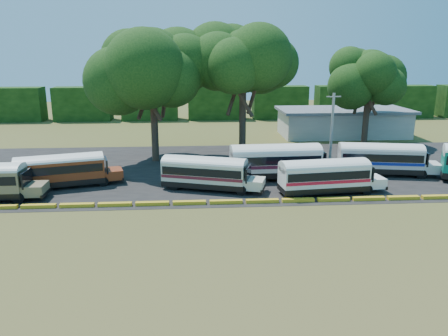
{
  "coord_description": "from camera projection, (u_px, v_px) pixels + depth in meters",
  "views": [
    {
      "loc": [
        -4.0,
        -32.77,
        12.04
      ],
      "look_at": [
        -1.32,
        6.0,
        1.7
      ],
      "focal_mm": 35.0,
      "sensor_mm": 36.0,
      "label": 1
    }
  ],
  "objects": [
    {
      "name": "asphalt_strip",
      "position": [
        242.0,
        169.0,
        46.59
      ],
      "size": [
        64.0,
        24.0,
        0.02
      ],
      "primitive_type": "cube",
      "color": "black",
      "rests_on": "ground"
    },
    {
      "name": "ground",
      "position": [
        246.0,
        207.0,
        34.96
      ],
      "size": [
        160.0,
        160.0,
        0.0
      ],
      "primitive_type": "plane",
      "color": "#48551C",
      "rests_on": "ground"
    },
    {
      "name": "curb",
      "position": [
        244.0,
        201.0,
        35.88
      ],
      "size": [
        53.7,
        0.45,
        0.3
      ],
      "color": "gold",
      "rests_on": "ground"
    },
    {
      "name": "utility_pole",
      "position": [
        332.0,
        127.0,
        48.67
      ],
      "size": [
        1.6,
        0.3,
        7.71
      ],
      "color": "gray",
      "rests_on": "ground"
    },
    {
      "name": "treeline_backdrop",
      "position": [
        215.0,
        103.0,
        80.46
      ],
      "size": [
        130.0,
        4.0,
        6.0
      ],
      "color": "black",
      "rests_on": "ground"
    },
    {
      "name": "tree_center",
      "position": [
        243.0,
        62.0,
        49.3
      ],
      "size": [
        9.59,
        9.59,
        14.53
      ],
      "color": "#3C2A1E",
      "rests_on": "ground"
    },
    {
      "name": "bus_white_red",
      "position": [
        326.0,
        175.0,
        37.9
      ],
      "size": [
        9.59,
        3.33,
        3.09
      ],
      "rotation": [
        0.0,
        0.0,
        0.11
      ],
      "color": "black",
      "rests_on": "ground"
    },
    {
      "name": "bus_red",
      "position": [
        63.0,
        169.0,
        39.75
      ],
      "size": [
        9.65,
        4.74,
        3.08
      ],
      "rotation": [
        0.0,
        0.0,
        0.27
      ],
      "color": "black",
      "rests_on": "ground"
    },
    {
      "name": "tree_east",
      "position": [
        370.0,
        75.0,
        56.8
      ],
      "size": [
        8.61,
        8.61,
        12.42
      ],
      "color": "#3C2A1E",
      "rests_on": "ground"
    },
    {
      "name": "terminal_building",
      "position": [
        343.0,
        122.0,
        64.56
      ],
      "size": [
        19.0,
        9.0,
        4.0
      ],
      "color": "beige",
      "rests_on": "ground"
    },
    {
      "name": "bus_white_blue",
      "position": [
        382.0,
        157.0,
        43.78
      ],
      "size": [
        10.14,
        4.24,
        3.24
      ],
      "rotation": [
        0.0,
        0.0,
        -0.19
      ],
      "color": "black",
      "rests_on": "ground"
    },
    {
      "name": "bus_cream_west",
      "position": [
        207.0,
        171.0,
        39.08
      ],
      "size": [
        9.45,
        4.94,
        3.03
      ],
      "rotation": [
        0.0,
        0.0,
        -0.31
      ],
      "color": "black",
      "rests_on": "ground"
    },
    {
      "name": "tree_west",
      "position": [
        152.0,
        65.0,
        47.32
      ],
      "size": [
        10.82,
        10.82,
        14.65
      ],
      "color": "#3C2A1E",
      "rests_on": "ground"
    },
    {
      "name": "bus_cream_east",
      "position": [
        278.0,
        160.0,
        42.26
      ],
      "size": [
        10.71,
        3.07,
        3.49
      ],
      "rotation": [
        0.0,
        0.0,
        0.04
      ],
      "color": "black",
      "rests_on": "ground"
    }
  ]
}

